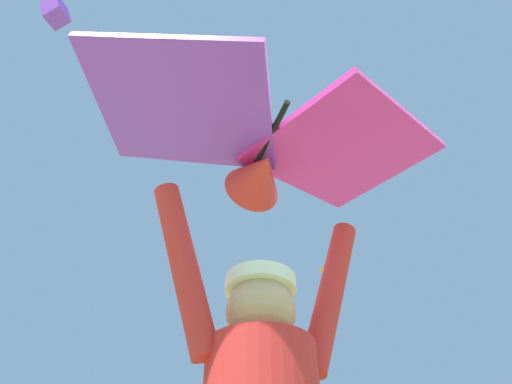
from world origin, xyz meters
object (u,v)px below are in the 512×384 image
object	(u,v)px
held_stunt_kite	(265,142)
distant_kite_white_overhead_distant	(284,293)
distant_kite_orange_mid_left	(326,268)
distant_kite_purple_low_right	(55,12)

from	to	relation	value
held_stunt_kite	distant_kite_white_overhead_distant	bearing A→B (deg)	85.62
distant_kite_orange_mid_left	distant_kite_purple_low_right	size ratio (longest dim) A/B	0.56
distant_kite_orange_mid_left	distant_kite_purple_low_right	world-z (taller)	distant_kite_purple_low_right
distant_kite_purple_low_right	held_stunt_kite	bearing A→B (deg)	-45.98
distant_kite_orange_mid_left	distant_kite_purple_low_right	xyz separation A→B (m)	(-12.56, -10.36, 6.64)
distant_kite_orange_mid_left	distant_kite_white_overhead_distant	distance (m)	6.83
held_stunt_kite	distant_kite_orange_mid_left	world-z (taller)	distant_kite_orange_mid_left
held_stunt_kite	distant_kite_white_overhead_distant	world-z (taller)	distant_kite_white_overhead_distant
distant_kite_purple_low_right	distant_kite_white_overhead_distant	bearing A→B (deg)	57.01
distant_kite_white_overhead_distant	distant_kite_purple_low_right	xyz separation A→B (m)	(-10.81, -16.66, 4.65)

